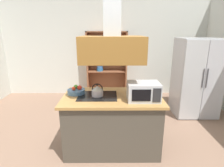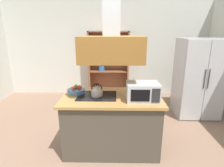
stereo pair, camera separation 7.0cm
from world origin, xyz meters
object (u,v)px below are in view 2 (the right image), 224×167
dish_cabinet (109,68)px  refrigerator (198,78)px  fruit_bowl (76,91)px  kettle (97,91)px  microwave (143,92)px  cutting_board (140,90)px

dish_cabinet → refrigerator: bearing=-32.8°
refrigerator → dish_cabinet: 2.42m
fruit_bowl → kettle: bearing=-18.0°
kettle → microwave: bearing=-13.8°
refrigerator → fruit_bowl: bearing=-154.7°
kettle → microwave: size_ratio=0.43×
cutting_board → microwave: bearing=-93.9°
kettle → dish_cabinet: bearing=88.0°
dish_cabinet → cutting_board: dish_cabinet is taller
kettle → microwave: microwave is taller
microwave → cutting_board: bearing=86.1°
fruit_bowl → refrigerator: bearing=25.3°
cutting_board → microwave: size_ratio=0.74×
fruit_bowl → dish_cabinet: bearing=80.0°
dish_cabinet → kettle: bearing=-92.0°
kettle → cutting_board: 0.78m
microwave → fruit_bowl: size_ratio=1.65×
kettle → microwave: 0.70m
dish_cabinet → kettle: size_ratio=9.38×
refrigerator → microwave: size_ratio=3.76×
dish_cabinet → microwave: bearing=-77.9°
fruit_bowl → cutting_board: bearing=10.0°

